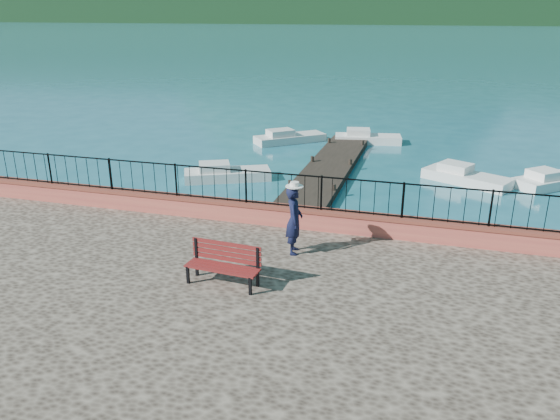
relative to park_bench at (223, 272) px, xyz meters
The scene contains 13 objects.
ground 2.26m from the park_bench, ahead, with size 2000.00×2000.00×0.00m, color #19596B.
parapet 4.18m from the park_bench, 66.01° to the left, with size 28.00×0.46×0.58m, color #CD5D4A.
railing 4.25m from the park_bench, 66.01° to the left, with size 27.00×0.05×0.95m, color black.
dock 12.20m from the park_bench, 91.42° to the left, with size 2.00×16.00×0.30m, color #2D231C.
far_forest 300.22m from the park_bench, 89.68° to the left, with size 900.00×60.00×18.00m, color black.
park_bench is the anchor object (origin of this frame).
person 2.43m from the park_bench, 62.63° to the left, with size 0.64×0.42×1.75m, color black.
hat 2.81m from the park_bench, 62.63° to the left, with size 0.44×0.44×0.12m, color white.
boat_0 12.07m from the park_bench, 111.12° to the left, with size 3.71×1.30×0.80m, color silver.
boat_1 14.79m from the park_bench, 67.18° to the left, with size 3.66×1.30×0.80m, color silver.
boat_2 16.83m from the park_bench, 57.09° to the left, with size 3.33×1.30×0.80m, color silver.
boat_3 19.23m from the park_bench, 100.72° to the left, with size 3.95×1.30×0.80m, color silver.
boat_4 20.03m from the park_bench, 88.18° to the left, with size 3.62×1.30×0.80m, color silver.
Camera 1 is at (2.58, -10.29, 7.01)m, focal length 35.00 mm.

